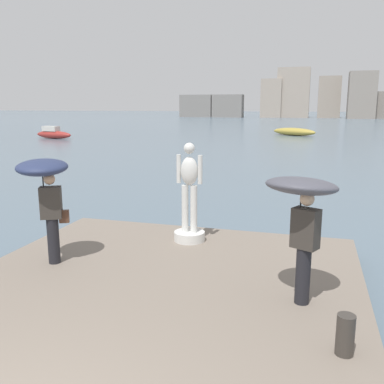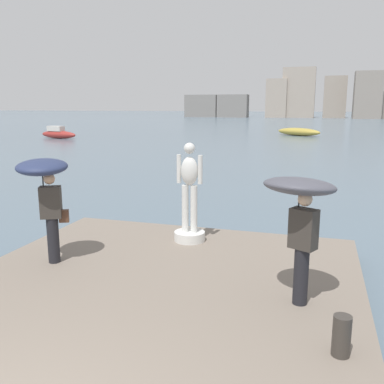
{
  "view_description": "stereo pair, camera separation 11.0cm",
  "coord_description": "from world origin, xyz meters",
  "px_view_note": "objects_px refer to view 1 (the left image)",
  "views": [
    {
      "loc": [
        2.44,
        -2.04,
        3.36
      ],
      "look_at": [
        0.0,
        6.43,
        1.55
      ],
      "focal_mm": 39.67,
      "sensor_mm": 36.0,
      "label": 1
    },
    {
      "loc": [
        2.54,
        -2.01,
        3.36
      ],
      "look_at": [
        0.0,
        6.43,
        1.55
      ],
      "focal_mm": 39.67,
      "sensor_mm": 36.0,
      "label": 2
    }
  ],
  "objects_px": {
    "onlooker_left": "(45,183)",
    "mooring_bollard": "(345,335)",
    "boat_mid": "(53,134)",
    "onlooker_right": "(302,202)",
    "statue_white_figure": "(189,205)",
    "boat_near": "(294,132)"
  },
  "relations": [
    {
      "from": "statue_white_figure",
      "to": "onlooker_right",
      "type": "height_order",
      "value": "statue_white_figure"
    },
    {
      "from": "mooring_bollard",
      "to": "boat_mid",
      "type": "xyz_separation_m",
      "value": [
        -26.32,
        33.21,
        -0.16
      ]
    },
    {
      "from": "statue_white_figure",
      "to": "mooring_bollard",
      "type": "relative_size",
      "value": 4.27
    },
    {
      "from": "onlooker_right",
      "to": "mooring_bollard",
      "type": "height_order",
      "value": "onlooker_right"
    },
    {
      "from": "onlooker_left",
      "to": "boat_mid",
      "type": "height_order",
      "value": "onlooker_left"
    },
    {
      "from": "statue_white_figure",
      "to": "onlooker_right",
      "type": "bearing_deg",
      "value": -44.28
    },
    {
      "from": "boat_near",
      "to": "onlooker_left",
      "type": "bearing_deg",
      "value": -93.29
    },
    {
      "from": "onlooker_right",
      "to": "mooring_bollard",
      "type": "xyz_separation_m",
      "value": [
        0.6,
        -1.33,
        -1.3
      ]
    },
    {
      "from": "mooring_bollard",
      "to": "onlooker_right",
      "type": "bearing_deg",
      "value": 114.48
    },
    {
      "from": "onlooker_left",
      "to": "boat_mid",
      "type": "bearing_deg",
      "value": 123.79
    },
    {
      "from": "onlooker_right",
      "to": "boat_mid",
      "type": "bearing_deg",
      "value": 128.88
    },
    {
      "from": "statue_white_figure",
      "to": "boat_mid",
      "type": "xyz_separation_m",
      "value": [
        -23.28,
        29.51,
        -0.73
      ]
    },
    {
      "from": "boat_mid",
      "to": "statue_white_figure",
      "type": "bearing_deg",
      "value": -51.73
    },
    {
      "from": "onlooker_left",
      "to": "mooring_bollard",
      "type": "relative_size",
      "value": 3.95
    },
    {
      "from": "onlooker_left",
      "to": "onlooker_right",
      "type": "relative_size",
      "value": 1.02
    },
    {
      "from": "onlooker_left",
      "to": "mooring_bollard",
      "type": "bearing_deg",
      "value": -17.86
    },
    {
      "from": "onlooker_left",
      "to": "mooring_bollard",
      "type": "xyz_separation_m",
      "value": [
        5.22,
        -1.68,
        -1.29
      ]
    },
    {
      "from": "statue_white_figure",
      "to": "boat_near",
      "type": "bearing_deg",
      "value": 89.6
    },
    {
      "from": "onlooker_right",
      "to": "boat_near",
      "type": "bearing_deg",
      "value": 92.85
    },
    {
      "from": "statue_white_figure",
      "to": "onlooker_left",
      "type": "height_order",
      "value": "statue_white_figure"
    },
    {
      "from": "onlooker_right",
      "to": "boat_near",
      "type": "xyz_separation_m",
      "value": [
        -2.15,
        43.21,
        -1.53
      ]
    },
    {
      "from": "onlooker_left",
      "to": "onlooker_right",
      "type": "xyz_separation_m",
      "value": [
        4.62,
        -0.36,
        0.01
      ]
    }
  ]
}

